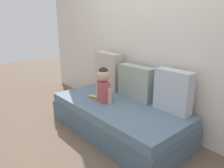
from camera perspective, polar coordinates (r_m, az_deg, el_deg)
ground_plane at (r=2.94m, az=1.28°, el=-12.66°), size 12.00×12.00×0.00m
back_wall at (r=2.99m, az=9.94°, el=12.12°), size 5.11×0.10×2.43m
couch at (r=2.85m, az=1.31°, el=-9.20°), size 1.91×0.90×0.40m
throw_pillow_left at (r=3.32m, az=-1.01°, el=3.62°), size 0.48×0.16×0.57m
throw_pillow_center at (r=2.92m, az=6.49°, el=0.48°), size 0.55×0.16×0.46m
throw_pillow_right at (r=2.57m, az=16.24°, el=-1.87°), size 0.45×0.16×0.50m
toddler at (r=2.78m, az=-2.32°, el=0.18°), size 0.32×0.20×0.47m
banana at (r=2.98m, az=-4.98°, el=-3.40°), size 0.17×0.10×0.04m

